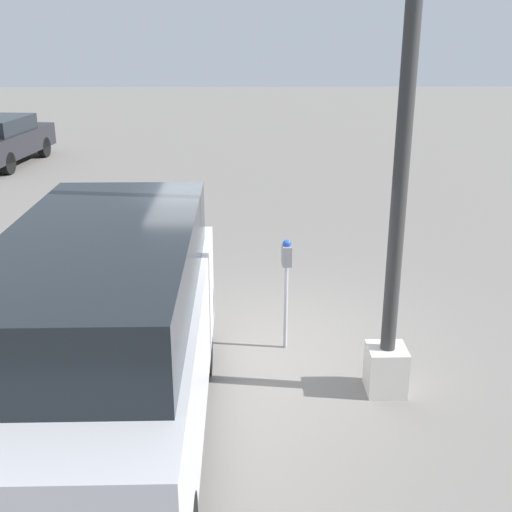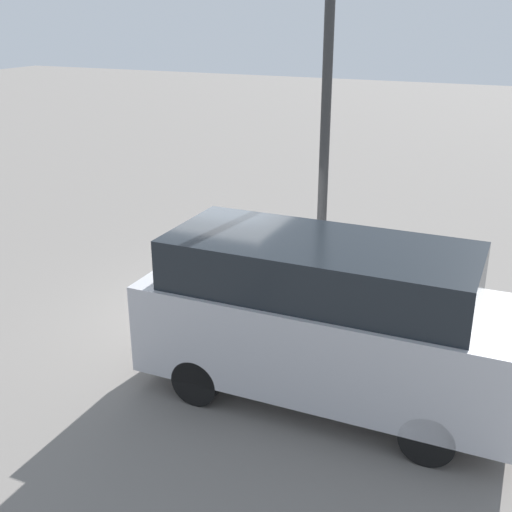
% 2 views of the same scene
% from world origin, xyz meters
% --- Properties ---
extents(ground_plane, '(80.00, 80.00, 0.00)m').
position_xyz_m(ground_plane, '(0.00, 0.00, 0.00)').
color(ground_plane, slate).
extents(parking_meter_near, '(0.21, 0.12, 1.49)m').
position_xyz_m(parking_meter_near, '(0.18, 0.37, 1.10)').
color(parking_meter_near, '#9E9EA3').
rests_on(parking_meter_near, ground).
extents(lamp_post, '(0.44, 0.44, 6.83)m').
position_xyz_m(lamp_post, '(1.26, 1.46, 2.39)').
color(lamp_post, beige).
rests_on(lamp_post, ground).
extents(parked_van, '(4.93, 1.88, 2.25)m').
position_xyz_m(parked_van, '(2.30, -1.48, 1.20)').
color(parked_van, '#B2B2B7').
rests_on(parked_van, ground).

